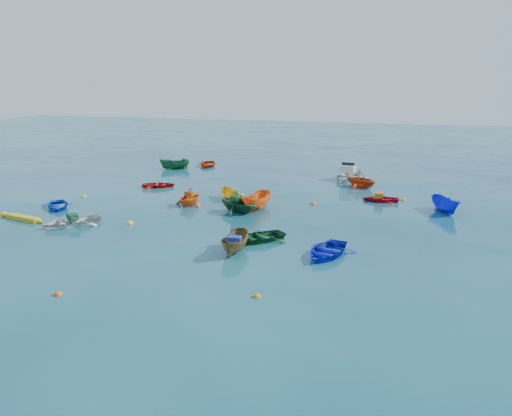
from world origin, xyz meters
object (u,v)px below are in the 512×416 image
(dinghy_blue_se, at_px, (326,255))
(dinghy_white_near, at_px, (72,225))
(dinghy_blue_sw, at_px, (58,208))
(kayak_yellow, at_px, (23,220))
(motorboat_white, at_px, (347,180))

(dinghy_blue_se, bearing_deg, dinghy_white_near, -169.76)
(dinghy_blue_sw, xyz_separation_m, kayak_yellow, (-0.09, -3.13, 0.00))
(dinghy_blue_sw, distance_m, dinghy_white_near, 4.85)
(kayak_yellow, xyz_separation_m, motorboat_white, (17.81, 19.20, 0.00))
(dinghy_blue_sw, height_order, dinghy_white_near, dinghy_white_near)
(dinghy_white_near, bearing_deg, kayak_yellow, -146.19)
(dinghy_white_near, relative_size, dinghy_blue_se, 1.02)
(dinghy_blue_se, height_order, motorboat_white, motorboat_white)
(dinghy_blue_sw, distance_m, motorboat_white, 23.92)
(dinghy_blue_sw, height_order, dinghy_blue_se, dinghy_blue_se)
(kayak_yellow, height_order, motorboat_white, motorboat_white)
(dinghy_white_near, xyz_separation_m, motorboat_white, (14.12, 19.32, 0.00))
(dinghy_white_near, height_order, motorboat_white, motorboat_white)
(dinghy_white_near, distance_m, dinghy_blue_se, 15.66)
(dinghy_blue_se, distance_m, kayak_yellow, 19.35)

